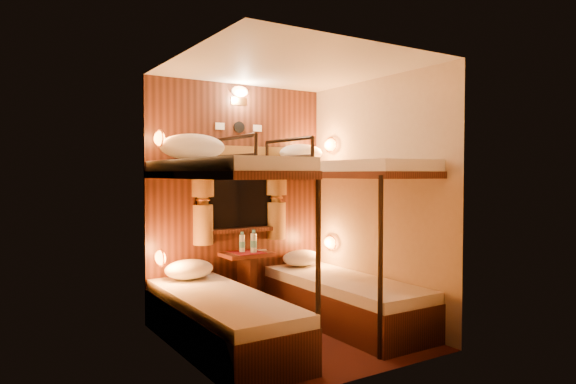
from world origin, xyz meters
TOP-DOWN VIEW (x-y plane):
  - floor at (0.00, 0.00)m, footprint 2.10×2.10m
  - ceiling at (0.00, 0.00)m, footprint 2.10×2.10m
  - wall_back at (0.00, 1.05)m, footprint 2.40×0.00m
  - wall_front at (0.00, -1.05)m, footprint 2.40×0.00m
  - wall_left at (-1.00, 0.00)m, footprint 0.00×2.40m
  - wall_right at (1.00, 0.00)m, footprint 0.00×2.40m
  - back_panel at (0.00, 1.04)m, footprint 2.00×0.03m
  - bunk_left at (-0.65, 0.07)m, footprint 0.72×1.90m
  - bunk_right at (0.65, 0.07)m, footprint 0.72×1.90m
  - window at (0.00, 1.00)m, footprint 1.00×0.12m
  - curtains at (0.00, 0.97)m, footprint 1.10×0.22m
  - back_fixtures at (0.00, 1.00)m, footprint 0.54×0.09m
  - reading_lamps at (-0.00, 0.70)m, footprint 2.00×0.20m
  - table at (0.00, 0.85)m, footprint 0.50×0.34m
  - bottle_left at (-0.03, 0.89)m, footprint 0.06×0.06m
  - bottle_right at (0.06, 0.80)m, footprint 0.07×0.07m
  - sachet_a at (0.21, 0.90)m, footprint 0.10×0.09m
  - sachet_b at (0.16, 0.94)m, footprint 0.09×0.08m
  - pillow_lower_left at (-0.65, 0.79)m, footprint 0.47×0.34m
  - pillow_lower_right at (0.65, 0.81)m, footprint 0.44×0.32m
  - pillow_upper_left at (-0.65, 0.68)m, footprint 0.62×0.44m
  - pillow_upper_right at (0.65, 0.82)m, footprint 0.50×0.36m

SIDE VIEW (x-z plane):
  - floor at x=0.00m, z-range 0.00..0.00m
  - table at x=0.00m, z-range 0.09..0.74m
  - pillow_lower_right at x=0.65m, z-range 0.46..0.63m
  - pillow_lower_left at x=-0.65m, z-range 0.46..0.64m
  - bunk_left at x=-0.65m, z-range -0.35..1.47m
  - bunk_right at x=0.65m, z-range -0.35..1.47m
  - sachet_b at x=0.16m, z-range 0.65..0.66m
  - sachet_a at x=0.21m, z-range 0.65..0.66m
  - bottle_left at x=-0.03m, z-range 0.64..0.85m
  - bottle_right at x=0.06m, z-range 0.63..0.87m
  - window at x=0.00m, z-range 0.79..1.58m
  - wall_back at x=0.00m, z-range 0.00..2.40m
  - wall_front at x=0.00m, z-range 0.00..2.40m
  - wall_left at x=-1.00m, z-range 0.00..2.40m
  - wall_right at x=1.00m, z-range 0.00..2.40m
  - back_panel at x=0.00m, z-range 0.00..2.40m
  - reading_lamps at x=0.00m, z-range 0.62..1.86m
  - curtains at x=0.00m, z-range 0.76..1.76m
  - pillow_upper_right at x=0.65m, z-range 1.59..1.78m
  - pillow_upper_left at x=-0.65m, z-range 1.59..1.83m
  - back_fixtures at x=0.00m, z-range 2.00..2.49m
  - ceiling at x=0.00m, z-range 2.40..2.40m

